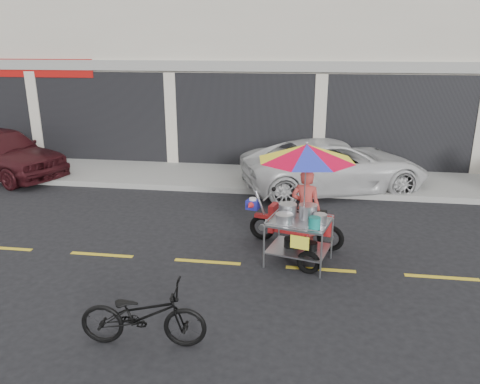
# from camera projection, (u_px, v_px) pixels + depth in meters

# --- Properties ---
(ground) EXTENTS (90.00, 90.00, 0.00)m
(ground) POSITION_uv_depth(u_px,v_px,m) (321.00, 269.00, 8.09)
(ground) COLOR black
(sidewalk) EXTENTS (45.00, 3.00, 0.15)m
(sidewalk) POSITION_uv_depth(u_px,v_px,m) (318.00, 178.00, 13.25)
(sidewalk) COLOR gray
(sidewalk) RESTS_ON ground
(shophouse_block) EXTENTS (36.00, 8.11, 10.40)m
(shophouse_block) POSITION_uv_depth(u_px,v_px,m) (403.00, 28.00, 16.39)
(shophouse_block) COLOR beige
(shophouse_block) RESTS_ON ground
(centerline) EXTENTS (42.00, 0.10, 0.01)m
(centerline) POSITION_uv_depth(u_px,v_px,m) (321.00, 269.00, 8.09)
(centerline) COLOR gold
(centerline) RESTS_ON ground
(maroon_sedan) EXTENTS (4.63, 3.14, 1.46)m
(maroon_sedan) POSITION_uv_depth(u_px,v_px,m) (0.00, 152.00, 13.51)
(maroon_sedan) COLOR #3B1116
(maroon_sedan) RESTS_ON ground
(white_pickup) EXTENTS (5.33, 3.78, 1.35)m
(white_pickup) POSITION_uv_depth(u_px,v_px,m) (335.00, 166.00, 12.26)
(white_pickup) COLOR silver
(white_pickup) RESTS_ON ground
(near_bicycle) EXTENTS (1.67, 0.70, 0.86)m
(near_bicycle) POSITION_uv_depth(u_px,v_px,m) (143.00, 315.00, 5.97)
(near_bicycle) COLOR black
(near_bicycle) RESTS_ON ground
(food_vendor_rig) EXTENTS (2.17, 2.11, 2.19)m
(food_vendor_rig) POSITION_uv_depth(u_px,v_px,m) (304.00, 184.00, 8.20)
(food_vendor_rig) COLOR black
(food_vendor_rig) RESTS_ON ground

